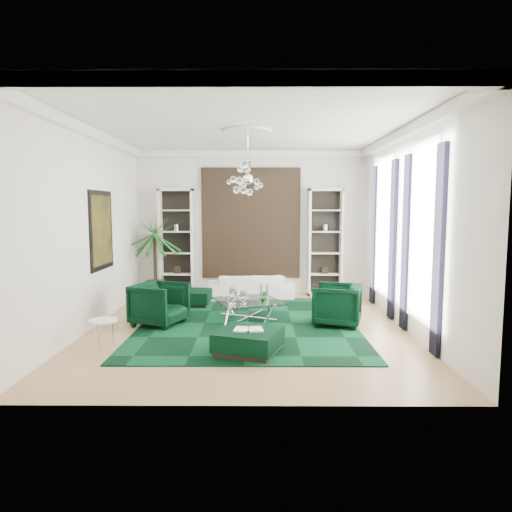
{
  "coord_description": "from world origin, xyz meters",
  "views": [
    {
      "loc": [
        0.21,
        -8.61,
        2.3
      ],
      "look_at": [
        0.15,
        0.5,
        1.34
      ],
      "focal_mm": 32.0,
      "sensor_mm": 36.0,
      "label": 1
    }
  ],
  "objects_px": {
    "armchair_right": "(337,305)",
    "armchair_left": "(159,304)",
    "side_table": "(103,334)",
    "palm": "(155,246)",
    "sofa": "(251,286)",
    "ottoman_side": "(193,298)",
    "ottoman_front": "(249,341)",
    "coffee_table": "(249,310)"
  },
  "relations": [
    {
      "from": "ottoman_side",
      "to": "armchair_right",
      "type": "bearing_deg",
      "value": -30.14
    },
    {
      "from": "armchair_left",
      "to": "armchair_right",
      "type": "xyz_separation_m",
      "value": [
        3.5,
        0.0,
        -0.01
      ]
    },
    {
      "from": "armchair_right",
      "to": "side_table",
      "type": "height_order",
      "value": "armchair_right"
    },
    {
      "from": "armchair_left",
      "to": "palm",
      "type": "relative_size",
      "value": 0.34
    },
    {
      "from": "ottoman_front",
      "to": "side_table",
      "type": "height_order",
      "value": "side_table"
    },
    {
      "from": "armchair_right",
      "to": "ottoman_side",
      "type": "xyz_separation_m",
      "value": [
        -3.1,
        1.8,
        -0.23
      ]
    },
    {
      "from": "sofa",
      "to": "armchair_right",
      "type": "bearing_deg",
      "value": 116.89
    },
    {
      "from": "armchair_right",
      "to": "ottoman_front",
      "type": "bearing_deg",
      "value": -27.85
    },
    {
      "from": "armchair_left",
      "to": "side_table",
      "type": "relative_size",
      "value": 1.92
    },
    {
      "from": "coffee_table",
      "to": "ottoman_front",
      "type": "height_order",
      "value": "coffee_table"
    },
    {
      "from": "armchair_right",
      "to": "coffee_table",
      "type": "distance_m",
      "value": 1.8
    },
    {
      "from": "armchair_left",
      "to": "coffee_table",
      "type": "distance_m",
      "value": 1.8
    },
    {
      "from": "armchair_right",
      "to": "side_table",
      "type": "bearing_deg",
      "value": -53.59
    },
    {
      "from": "armchair_left",
      "to": "ottoman_side",
      "type": "distance_m",
      "value": 1.86
    },
    {
      "from": "sofa",
      "to": "coffee_table",
      "type": "distance_m",
      "value": 2.3
    },
    {
      "from": "sofa",
      "to": "coffee_table",
      "type": "relative_size",
      "value": 1.74
    },
    {
      "from": "sofa",
      "to": "palm",
      "type": "relative_size",
      "value": 0.8
    },
    {
      "from": "sofa",
      "to": "coffee_table",
      "type": "xyz_separation_m",
      "value": [
        0.0,
        -2.3,
        -0.1
      ]
    },
    {
      "from": "armchair_left",
      "to": "coffee_table",
      "type": "xyz_separation_m",
      "value": [
        1.75,
        0.35,
        -0.21
      ]
    },
    {
      "from": "ottoman_side",
      "to": "side_table",
      "type": "relative_size",
      "value": 1.7
    },
    {
      "from": "armchair_right",
      "to": "armchair_left",
      "type": "bearing_deg",
      "value": -73.68
    },
    {
      "from": "armchair_left",
      "to": "coffee_table",
      "type": "relative_size",
      "value": 0.75
    },
    {
      "from": "ottoman_side",
      "to": "side_table",
      "type": "bearing_deg",
      "value": -106.86
    },
    {
      "from": "sofa",
      "to": "armchair_right",
      "type": "xyz_separation_m",
      "value": [
        1.75,
        -2.65,
        0.1
      ]
    },
    {
      "from": "armchair_left",
      "to": "palm",
      "type": "height_order",
      "value": "palm"
    },
    {
      "from": "armchair_left",
      "to": "ottoman_front",
      "type": "xyz_separation_m",
      "value": [
        1.8,
        -1.75,
        -0.23
      ]
    },
    {
      "from": "armchair_right",
      "to": "coffee_table",
      "type": "relative_size",
      "value": 0.73
    },
    {
      "from": "side_table",
      "to": "coffee_table",
      "type": "bearing_deg",
      "value": 38.21
    },
    {
      "from": "palm",
      "to": "side_table",
      "type": "bearing_deg",
      "value": -88.65
    },
    {
      "from": "sofa",
      "to": "ottoman_front",
      "type": "distance_m",
      "value": 4.4
    },
    {
      "from": "side_table",
      "to": "palm",
      "type": "height_order",
      "value": "palm"
    },
    {
      "from": "palm",
      "to": "ottoman_side",
      "type": "bearing_deg",
      "value": -40.82
    },
    {
      "from": "armchair_left",
      "to": "armchair_right",
      "type": "bearing_deg",
      "value": -68.47
    },
    {
      "from": "sofa",
      "to": "side_table",
      "type": "distance_m",
      "value": 4.77
    },
    {
      "from": "coffee_table",
      "to": "palm",
      "type": "bearing_deg",
      "value": 135.59
    },
    {
      "from": "ottoman_side",
      "to": "ottoman_front",
      "type": "bearing_deg",
      "value": -68.48
    },
    {
      "from": "ottoman_side",
      "to": "ottoman_front",
      "type": "relative_size",
      "value": 0.87
    },
    {
      "from": "armchair_right",
      "to": "palm",
      "type": "relative_size",
      "value": 0.34
    },
    {
      "from": "sofa",
      "to": "coffee_table",
      "type": "height_order",
      "value": "sofa"
    },
    {
      "from": "armchair_right",
      "to": "ottoman_side",
      "type": "bearing_deg",
      "value": -103.82
    },
    {
      "from": "armchair_left",
      "to": "side_table",
      "type": "distance_m",
      "value": 1.63
    },
    {
      "from": "ottoman_side",
      "to": "palm",
      "type": "distance_m",
      "value": 1.86
    }
  ]
}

